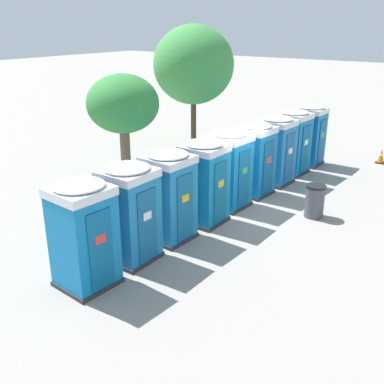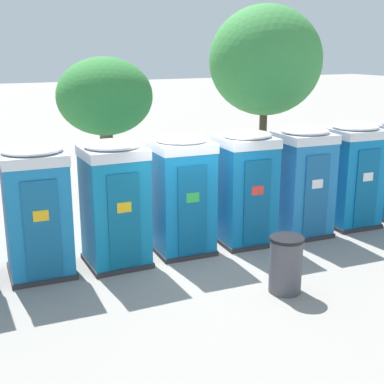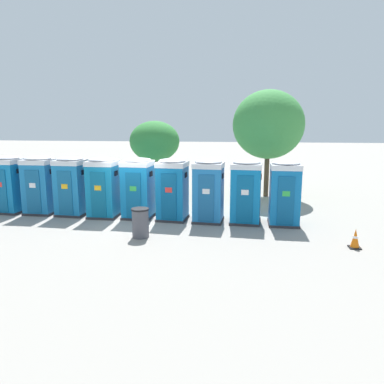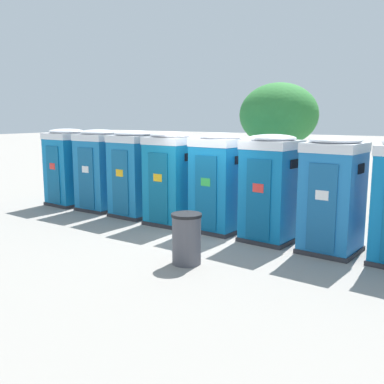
% 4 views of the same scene
% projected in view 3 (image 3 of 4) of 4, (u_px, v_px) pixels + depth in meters
% --- Properties ---
extents(ground_plane, '(120.00, 120.00, 0.00)m').
position_uv_depth(ground_plane, '(137.00, 219.00, 15.64)').
color(ground_plane, gray).
extents(portapotty_0, '(1.32, 1.29, 2.54)m').
position_uv_depth(portapotty_0, '(9.00, 184.00, 16.56)').
color(portapotty_0, '#2D2D33').
rests_on(portapotty_0, ground).
extents(portapotty_1, '(1.25, 1.22, 2.54)m').
position_uv_depth(portapotty_1, '(40.00, 185.00, 16.36)').
color(portapotty_1, '#2D2D33').
rests_on(portapotty_1, ground).
extents(portapotty_2, '(1.27, 1.27, 2.54)m').
position_uv_depth(portapotty_2, '(72.00, 186.00, 16.11)').
color(portapotty_2, '#2D2D33').
rests_on(portapotty_2, ground).
extents(portapotty_3, '(1.22, 1.22, 2.54)m').
position_uv_depth(portapotty_3, '(103.00, 187.00, 15.75)').
color(portapotty_3, '#2D2D33').
rests_on(portapotty_3, ground).
extents(portapotty_4, '(1.27, 1.27, 2.54)m').
position_uv_depth(portapotty_4, '(138.00, 188.00, 15.60)').
color(portapotty_4, '#2D2D33').
rests_on(portapotty_4, ground).
extents(portapotty_5, '(1.27, 1.29, 2.54)m').
position_uv_depth(portapotty_5, '(173.00, 189.00, 15.30)').
color(portapotty_5, '#2D2D33').
rests_on(portapotty_5, ground).
extents(portapotty_6, '(1.26, 1.28, 2.54)m').
position_uv_depth(portapotty_6, '(208.00, 190.00, 15.00)').
color(portapotty_6, '#2D2D33').
rests_on(portapotty_6, ground).
extents(portapotty_7, '(1.28, 1.29, 2.54)m').
position_uv_depth(portapotty_7, '(246.00, 191.00, 14.81)').
color(portapotty_7, '#2D2D33').
rests_on(portapotty_7, ground).
extents(portapotty_8, '(1.19, 1.22, 2.54)m').
position_uv_depth(portapotty_8, '(285.00, 193.00, 14.53)').
color(portapotty_8, '#2D2D33').
rests_on(portapotty_8, ground).
extents(street_tree_0, '(2.60, 2.60, 4.04)m').
position_uv_depth(street_tree_0, '(155.00, 142.00, 19.52)').
color(street_tree_0, brown).
rests_on(street_tree_0, ground).
extents(street_tree_1, '(3.74, 3.74, 5.65)m').
position_uv_depth(street_tree_1, '(268.00, 125.00, 19.65)').
color(street_tree_1, '#4C3826').
rests_on(street_tree_1, ground).
extents(trash_can, '(0.62, 0.62, 1.04)m').
position_uv_depth(trash_can, '(140.00, 223.00, 13.07)').
color(trash_can, '#4C4C54').
rests_on(trash_can, ground).
extents(traffic_cone, '(0.36, 0.36, 0.64)m').
position_uv_depth(traffic_cone, '(355.00, 239.00, 11.97)').
color(traffic_cone, black).
rests_on(traffic_cone, ground).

